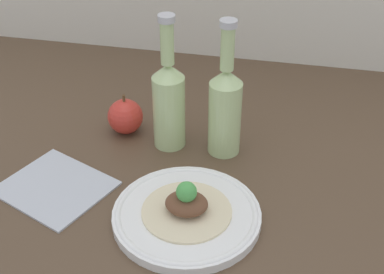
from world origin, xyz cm
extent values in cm
cube|color=brown|center=(0.00, 0.00, -2.00)|extent=(180.00, 110.00, 4.00)
cylinder|color=white|center=(1.88, -9.15, 0.80)|extent=(24.35, 24.35, 1.60)
torus|color=white|center=(1.88, -9.15, 1.36)|extent=(23.53, 23.53, 1.12)
cylinder|color=beige|center=(1.88, -9.15, 1.80)|extent=(14.77, 14.77, 0.40)
ellipsoid|color=brown|center=(1.88, -9.15, 3.43)|extent=(6.98, 5.94, 2.86)
sphere|color=#4CA34C|center=(1.88, -9.15, 5.87)|extent=(3.37, 3.37, 3.37)
cylinder|color=#B7D18E|center=(-6.11, 11.42, 7.33)|extent=(6.17, 6.17, 14.66)
cone|color=#B7D18E|center=(-6.11, 11.42, 16.05)|extent=(6.17, 6.17, 2.78)
cylinder|color=#B7D18E|center=(-6.11, 11.42, 21.44)|extent=(2.47, 2.47, 8.01)
cylinder|color=#B7B7BC|center=(-6.11, 11.42, 26.05)|extent=(3.09, 3.09, 1.20)
cylinder|color=#B7D18E|center=(4.61, 11.42, 7.33)|extent=(6.17, 6.17, 14.66)
cone|color=#B7D18E|center=(4.61, 11.42, 16.05)|extent=(6.17, 6.17, 2.78)
cylinder|color=#B7D18E|center=(4.61, 11.42, 21.44)|extent=(2.47, 2.47, 8.01)
cylinder|color=#B7B7BC|center=(4.61, 11.42, 26.05)|extent=(3.09, 3.09, 1.20)
sphere|color=red|center=(-15.85, 13.75, 3.57)|extent=(7.14, 7.14, 7.14)
cylinder|color=brown|center=(-15.85, 13.75, 7.70)|extent=(0.57, 0.57, 1.61)
cube|color=#B7BCC6|center=(-22.50, -6.21, 0.40)|extent=(22.23, 20.99, 0.80)
camera|label=1|loc=(16.30, -72.31, 60.68)|focal=50.00mm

